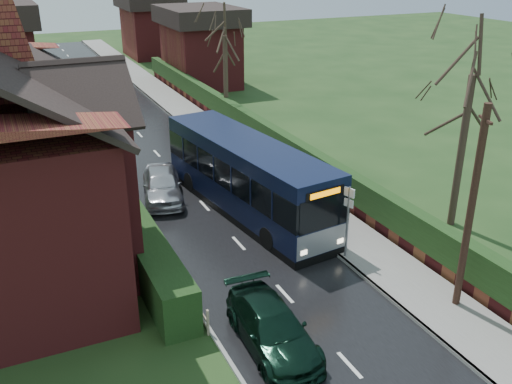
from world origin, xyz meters
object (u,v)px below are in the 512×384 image
car_green (272,328)px  bus_stop_sign (348,212)px  telegraph_pole (471,211)px  bus (247,178)px  car_silver (162,185)px

car_green → bus_stop_sign: bus_stop_sign is taller
telegraph_pole → bus: bearing=132.0°
bus_stop_sign → bus: bearing=88.8°
car_green → bus_stop_sign: size_ratio=1.47×
car_silver → telegraph_pole: bearing=-50.8°
car_silver → bus_stop_sign: bus_stop_sign is taller
bus → bus_stop_sign: bus is taller
car_silver → telegraph_pole: size_ratio=0.64×
car_silver → telegraph_pole: (6.30, -12.57, 2.73)m
bus_stop_sign → telegraph_pole: size_ratio=0.43×
bus_stop_sign → telegraph_pole: telegraph_pole is taller
bus → telegraph_pole: 10.33m
telegraph_pole → car_green: bearing=-163.0°
car_green → bus_stop_sign: 6.06m
bus → car_silver: size_ratio=2.53×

